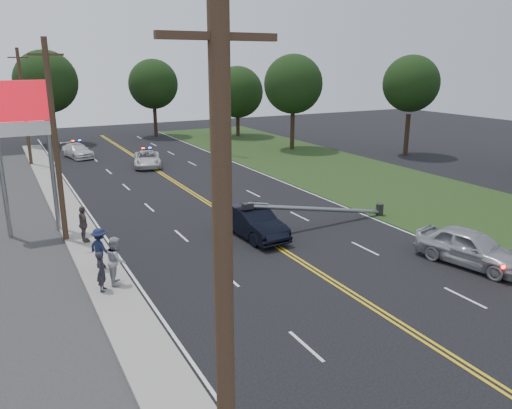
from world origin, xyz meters
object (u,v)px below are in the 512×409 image
crashed_sedan (253,222)px  waiting_sedan (470,247)px  fallen_streetlight (326,209)px  emergency_b (77,151)px  bystander_b (116,260)px  utility_pole_near (225,336)px  bystander_a (102,271)px  emergency_a (147,159)px  bystander_c (100,248)px  traffic_signal (228,112)px  utility_pole_far (24,107)px  pylon_sign (21,121)px  utility_pole_mid (55,143)px  bystander_d (83,224)px

crashed_sedan → waiting_sedan: bearing=-52.6°
fallen_streetlight → emergency_b: fallen_streetlight is taller
fallen_streetlight → crashed_sedan: (-4.54, 0.17, -0.12)m
waiting_sedan → bystander_b: bearing=147.6°
utility_pole_near → bystander_a: 13.65m
utility_pole_near → bystander_b: size_ratio=5.01×
emergency_a → bystander_c: 22.72m
traffic_signal → waiting_sedan: 29.98m
utility_pole_far → crashed_sedan: utility_pole_far is taller
emergency_a → bystander_a: bystander_a is taller
utility_pole_near → emergency_a: (8.99, 36.59, -4.42)m
pylon_sign → fallen_streetlight: pylon_sign is taller
utility_pole_mid → emergency_a: 19.38m
pylon_sign → traffic_signal: bearing=40.4°
emergency_a → pylon_sign: bearing=-110.7°
traffic_signal → utility_pole_far: bearing=167.1°
bystander_a → bystander_d: bearing=19.2°
pylon_sign → bystander_a: size_ratio=4.87×
pylon_sign → emergency_a: size_ratio=1.68×
bystander_b → bystander_c: bystander_b is taller
pylon_sign → bystander_a: 10.48m
utility_pole_near → bystander_d: (0.79, 19.10, -4.03)m
emergency_a → emergency_b: emergency_a is taller
fallen_streetlight → utility_pole_mid: (-13.39, 4.00, 4.17)m
bystander_d → utility_pole_far: bearing=-4.1°
utility_pole_far → bystander_d: bearing=-88.0°
pylon_sign → emergency_a: bearing=54.8°
pylon_sign → waiting_sedan: (17.07, -13.74, -5.16)m
waiting_sedan → emergency_b: 37.42m
bystander_c → utility_pole_mid: bearing=-18.8°
fallen_streetlight → bystander_a: size_ratio=5.70×
waiting_sedan → bystander_d: (-14.98, 10.85, 0.22)m
utility_pole_near → bystander_c: utility_pole_near is taller
traffic_signal → fallen_streetlight: size_ratio=0.75×
bystander_b → bystander_c: (-0.28, 1.93, -0.08)m
utility_pole_mid → bystander_d: 4.20m
crashed_sedan → emergency_a: size_ratio=1.01×
utility_pole_near → utility_pole_mid: same height
waiting_sedan → bystander_d: bystander_d is taller
utility_pole_near → utility_pole_mid: (0.00, 20.00, 0.00)m
utility_pole_mid → utility_pole_near: bearing=-90.0°
utility_pole_mid → fallen_streetlight: bearing=-16.6°
pylon_sign → emergency_b: 23.17m
fallen_streetlight → emergency_b: 29.32m
emergency_a → bystander_c: size_ratio=2.61×
waiting_sedan → pylon_sign: bearing=128.3°
traffic_signal → fallen_streetlight: 22.62m
bystander_c → bystander_d: bearing=-28.2°
traffic_signal → emergency_a: size_ratio=1.48×
emergency_a → traffic_signal: bearing=23.8°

